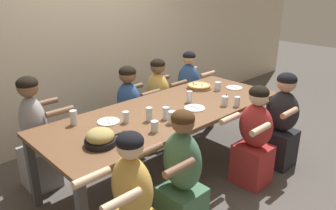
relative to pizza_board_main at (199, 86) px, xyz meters
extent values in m
plane|color=#514C47|center=(-0.78, -0.26, -0.78)|extent=(18.00, 18.00, 0.00)
cube|color=beige|center=(-0.78, 1.25, 0.82)|extent=(10.00, 0.06, 3.20)
cube|color=brown|center=(-0.78, -0.26, -0.05)|extent=(2.70, 1.03, 0.04)
cube|color=#4C4C51|center=(0.51, -0.72, -0.43)|extent=(0.07, 0.07, 0.72)
cube|color=#4C4C51|center=(-2.07, 0.19, -0.43)|extent=(0.07, 0.07, 0.72)
cube|color=#4C4C51|center=(0.51, 0.19, -0.43)|extent=(0.07, 0.07, 0.72)
cylinder|color=#996B42|center=(0.00, 0.00, -0.02)|extent=(0.31, 0.31, 0.02)
torus|color=tan|center=(0.00, 0.00, 0.01)|extent=(0.29, 0.29, 0.03)
cylinder|color=#E5C675|center=(0.00, 0.00, 0.00)|extent=(0.25, 0.25, 0.03)
cylinder|color=#9E4C38|center=(-0.02, 0.02, 0.02)|extent=(0.02, 0.02, 0.01)
cylinder|color=#9E4C38|center=(-0.02, 0.07, 0.02)|extent=(0.02, 0.02, 0.01)
cylinder|color=#9E4C38|center=(-0.06, 0.04, 0.02)|extent=(0.02, 0.02, 0.01)
cylinder|color=#9E4C38|center=(0.00, 0.10, 0.02)|extent=(0.02, 0.02, 0.01)
cylinder|color=#9E4C38|center=(0.01, -0.04, 0.02)|extent=(0.02, 0.02, 0.01)
cylinder|color=black|center=(-1.72, -0.45, 0.00)|extent=(0.26, 0.26, 0.05)
cylinder|color=black|center=(-1.53, -0.45, 0.01)|extent=(0.12, 0.02, 0.02)
ellipsoid|color=tan|center=(-1.72, -0.45, 0.05)|extent=(0.23, 0.23, 0.13)
cylinder|color=white|center=(-1.41, -0.11, -0.02)|extent=(0.21, 0.21, 0.01)
cube|color=#B7B7BC|center=(-1.41, -0.11, -0.01)|extent=(0.07, 0.14, 0.01)
cylinder|color=white|center=(0.32, -0.31, -0.02)|extent=(0.20, 0.20, 0.01)
cube|color=#B7B7BC|center=(0.32, -0.31, -0.01)|extent=(0.03, 0.14, 0.01)
cylinder|color=white|center=(-0.56, -0.44, -0.02)|extent=(0.22, 0.22, 0.01)
cube|color=#B7B7BC|center=(-0.56, -0.44, -0.01)|extent=(0.01, 0.15, 0.01)
cylinder|color=silver|center=(-0.26, -0.59, 0.03)|extent=(0.07, 0.07, 0.10)
cylinder|color=#1EA8DB|center=(-0.26, -0.59, 0.01)|extent=(0.06, 0.06, 0.07)
cylinder|color=black|center=(-0.24, -0.59, 0.04)|extent=(0.00, 0.02, 0.13)
cylinder|color=silver|center=(-1.11, -0.35, 0.04)|extent=(0.06, 0.06, 0.13)
cylinder|color=black|center=(-1.11, -0.35, 0.01)|extent=(0.06, 0.06, 0.08)
cylinder|color=silver|center=(-0.46, -0.26, 0.04)|extent=(0.06, 0.06, 0.13)
cylinder|color=black|center=(-0.46, -0.26, 0.02)|extent=(0.05, 0.05, 0.10)
cylinder|color=silver|center=(-1.68, 0.06, 0.04)|extent=(0.07, 0.07, 0.14)
cylinder|color=silver|center=(-0.96, -0.42, 0.03)|extent=(0.07, 0.07, 0.12)
cylinder|color=silver|center=(-0.99, -0.54, 0.03)|extent=(0.07, 0.07, 0.12)
cylinder|color=black|center=(-0.99, -0.54, 0.01)|extent=(0.07, 0.07, 0.08)
cylinder|color=silver|center=(-1.30, -0.23, 0.03)|extent=(0.06, 0.06, 0.11)
cylinder|color=silver|center=(0.11, -0.21, 0.02)|extent=(0.08, 0.08, 0.10)
cylinder|color=silver|center=(0.11, -0.21, 0.01)|extent=(0.07, 0.07, 0.07)
cylinder|color=silver|center=(-1.24, -0.57, 0.02)|extent=(0.07, 0.07, 0.10)
cylinder|color=silver|center=(-1.24, -0.57, 0.00)|extent=(0.06, 0.06, 0.06)
cylinder|color=silver|center=(-0.18, -0.70, 0.03)|extent=(0.06, 0.06, 0.11)
cylinder|color=black|center=(-0.18, -0.70, 0.00)|extent=(0.05, 0.05, 0.06)
cylinder|color=silver|center=(-0.90, -0.61, 0.03)|extent=(0.08, 0.08, 0.10)
cube|color=#2D5193|center=(0.32, 0.47, -0.57)|extent=(0.32, 0.34, 0.43)
ellipsoid|color=#2D5193|center=(0.32, 0.47, -0.11)|extent=(0.24, 0.36, 0.50)
sphere|color=tan|center=(0.32, 0.47, 0.23)|extent=(0.18, 0.18, 0.18)
ellipsoid|color=black|center=(0.32, 0.47, 0.26)|extent=(0.18, 0.18, 0.12)
cylinder|color=tan|center=(0.53, 0.64, 0.00)|extent=(0.28, 0.06, 0.06)
cylinder|color=tan|center=(0.53, 0.30, 0.00)|extent=(0.28, 0.06, 0.06)
cube|color=#477556|center=(-1.32, -1.00, -0.57)|extent=(0.32, 0.34, 0.43)
ellipsoid|color=#477556|center=(-1.32, -1.00, -0.11)|extent=(0.24, 0.36, 0.50)
sphere|color=brown|center=(-1.32, -1.00, 0.23)|extent=(0.18, 0.18, 0.18)
ellipsoid|color=#422814|center=(-1.32, -1.00, 0.26)|extent=(0.19, 0.19, 0.13)
cylinder|color=brown|center=(-1.53, -1.17, -0.01)|extent=(0.28, 0.06, 0.06)
cylinder|color=brown|center=(-1.53, -0.82, -0.01)|extent=(0.28, 0.06, 0.06)
ellipsoid|color=gold|center=(-1.82, -1.00, -0.12)|extent=(0.24, 0.36, 0.48)
sphere|color=beige|center=(-1.82, -1.00, 0.21)|extent=(0.18, 0.18, 0.18)
ellipsoid|color=black|center=(-1.82, -1.00, 0.24)|extent=(0.19, 0.19, 0.13)
cylinder|color=beige|center=(-2.03, -1.17, -0.02)|extent=(0.28, 0.06, 0.06)
cylinder|color=beige|center=(-2.03, -0.82, -0.02)|extent=(0.28, 0.06, 0.06)
cube|color=gold|center=(-0.26, 0.47, -0.57)|extent=(0.32, 0.34, 0.43)
ellipsoid|color=gold|center=(-0.26, 0.47, -0.12)|extent=(0.24, 0.36, 0.48)
sphere|color=brown|center=(-0.26, 0.47, 0.21)|extent=(0.19, 0.19, 0.19)
ellipsoid|color=black|center=(-0.26, 0.47, 0.24)|extent=(0.19, 0.19, 0.13)
cylinder|color=brown|center=(-0.06, 0.64, -0.02)|extent=(0.28, 0.06, 0.06)
cylinder|color=brown|center=(-0.06, 0.30, -0.02)|extent=(0.28, 0.06, 0.06)
cube|color=#2D5193|center=(-0.74, 0.47, -0.57)|extent=(0.32, 0.34, 0.43)
ellipsoid|color=#2D5193|center=(-0.74, 0.47, -0.13)|extent=(0.24, 0.36, 0.45)
sphere|color=brown|center=(-0.74, 0.47, 0.19)|extent=(0.20, 0.20, 0.20)
ellipsoid|color=black|center=(-0.74, 0.47, 0.23)|extent=(0.21, 0.21, 0.14)
cylinder|color=brown|center=(-0.53, 0.64, -0.04)|extent=(0.28, 0.06, 0.06)
cylinder|color=brown|center=(-0.53, 0.30, -0.04)|extent=(0.28, 0.06, 0.06)
cube|color=#99999E|center=(-1.90, 0.47, -0.57)|extent=(0.32, 0.34, 0.43)
ellipsoid|color=#99999E|center=(-1.90, 0.47, -0.08)|extent=(0.24, 0.36, 0.56)
sphere|color=brown|center=(-1.90, 0.47, 0.29)|extent=(0.20, 0.20, 0.20)
ellipsoid|color=black|center=(-1.90, 0.47, 0.33)|extent=(0.20, 0.20, 0.14)
cylinder|color=brown|center=(-1.69, 0.64, 0.04)|extent=(0.28, 0.06, 0.06)
cylinder|color=brown|center=(-1.69, 0.30, 0.04)|extent=(0.28, 0.06, 0.06)
cube|color=#232328|center=(0.28, -1.00, -0.57)|extent=(0.32, 0.34, 0.43)
ellipsoid|color=#232328|center=(0.28, -1.00, -0.13)|extent=(0.24, 0.36, 0.46)
sphere|color=tan|center=(0.28, -1.00, 0.21)|extent=(0.21, 0.21, 0.21)
ellipsoid|color=black|center=(0.28, -1.00, 0.24)|extent=(0.21, 0.21, 0.15)
cylinder|color=tan|center=(0.07, -1.17, -0.04)|extent=(0.28, 0.06, 0.06)
cylinder|color=tan|center=(0.07, -0.82, -0.04)|extent=(0.28, 0.06, 0.06)
cube|color=#B22D2D|center=(-0.27, -1.00, -0.57)|extent=(0.32, 0.34, 0.43)
ellipsoid|color=#B22D2D|center=(-0.27, -1.00, -0.13)|extent=(0.24, 0.36, 0.45)
sphere|color=beige|center=(-0.27, -1.00, 0.19)|extent=(0.19, 0.19, 0.19)
ellipsoid|color=black|center=(-0.27, -1.00, 0.22)|extent=(0.20, 0.20, 0.14)
cylinder|color=beige|center=(-0.47, -1.17, -0.05)|extent=(0.28, 0.06, 0.06)
cylinder|color=beige|center=(-0.47, -0.82, -0.05)|extent=(0.28, 0.06, 0.06)
camera|label=1|loc=(-2.96, -2.56, 1.22)|focal=35.00mm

